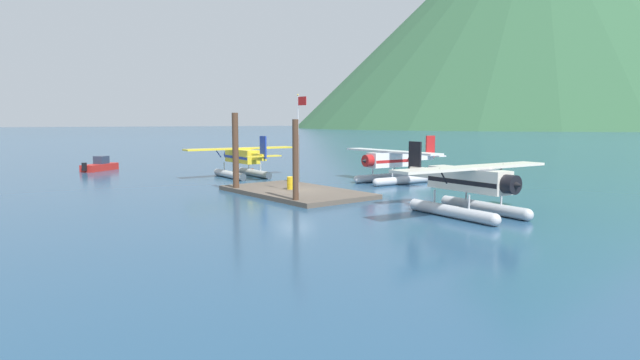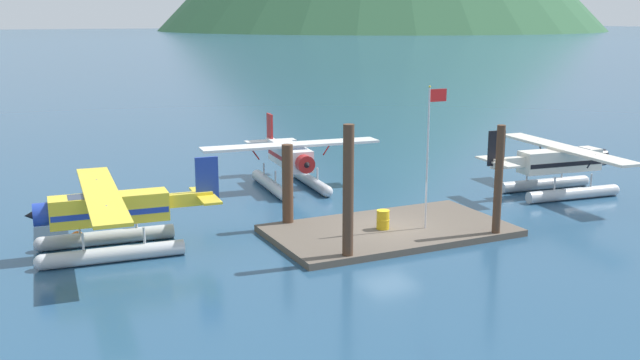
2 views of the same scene
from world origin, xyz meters
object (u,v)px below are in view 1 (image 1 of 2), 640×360
seaplane_yellow_port_fwd (242,160)px  mooring_buoy (252,172)px  fuel_drum (291,183)px  boat_red_open_sw (101,166)px  seaplane_cream_stbd_fwd (468,186)px  flagpole (299,133)px  seaplane_white_bow_centre (393,164)px

seaplane_yellow_port_fwd → mooring_buoy: bearing=123.9°
fuel_drum → boat_red_open_sw: bearing=-168.1°
seaplane_yellow_port_fwd → seaplane_cream_stbd_fwd: same height
flagpole → fuel_drum: (-1.95, 0.70, -3.58)m
seaplane_cream_stbd_fwd → seaplane_white_bow_centre: (-13.00, 7.84, 0.00)m
mooring_buoy → seaplane_yellow_port_fwd: seaplane_yellow_port_fwd is taller
fuel_drum → mooring_buoy: (-12.81, 4.42, -0.42)m
mooring_buoy → seaplane_yellow_port_fwd: bearing=-56.1°
seaplane_white_bow_centre → flagpole: bearing=-79.4°
seaplane_white_bow_centre → seaplane_cream_stbd_fwd: bearing=-31.1°
flagpole → seaplane_cream_stbd_fwd: (10.92, 3.28, -2.74)m
seaplane_yellow_port_fwd → seaplane_white_bow_centre: (11.53, 7.70, 0.00)m
flagpole → seaplane_yellow_port_fwd: (-13.61, 3.41, -2.74)m
flagpole → mooring_buoy: size_ratio=10.29×
mooring_buoy → boat_red_open_sw: (-13.72, -10.00, 0.17)m
fuel_drum → seaplane_white_bow_centre: seaplane_white_bow_centre is taller
seaplane_yellow_port_fwd → flagpole: bearing=-14.1°
fuel_drum → seaplane_cream_stbd_fwd: 13.16m
seaplane_cream_stbd_fwd → mooring_buoy: bearing=175.9°
seaplane_yellow_port_fwd → boat_red_open_sw: bearing=-150.9°
mooring_buoy → seaplane_cream_stbd_fwd: 25.78m
flagpole → seaplane_white_bow_centre: (-2.08, 11.12, -2.74)m
flagpole → seaplane_cream_stbd_fwd: 11.73m
flagpole → mooring_buoy: bearing=160.9°
seaplane_cream_stbd_fwd → seaplane_white_bow_centre: size_ratio=1.00×
flagpole → seaplane_white_bow_centre: 11.64m
mooring_buoy → seaplane_cream_stbd_fwd: size_ratio=0.06×
fuel_drum → seaplane_cream_stbd_fwd: bearing=11.3°
fuel_drum → seaplane_cream_stbd_fwd: size_ratio=0.08×
seaplane_cream_stbd_fwd → seaplane_white_bow_centre: same height
fuel_drum → boat_red_open_sw: 27.11m
mooring_buoy → seaplane_cream_stbd_fwd: seaplane_cream_stbd_fwd is taller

